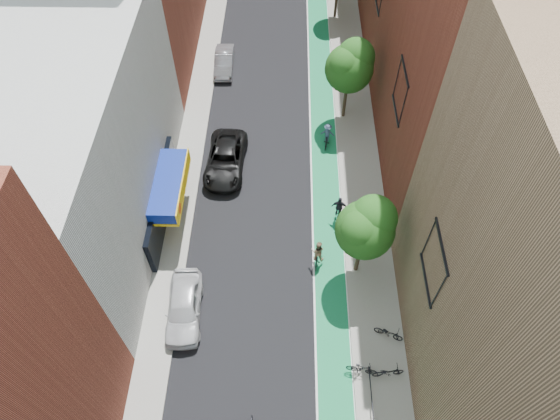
# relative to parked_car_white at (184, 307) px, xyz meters

# --- Properties ---
(bike_lane) EXTENTS (2.00, 68.00, 0.01)m
(bike_lane) POSITION_rel_parked_car_white_xyz_m (8.58, 19.13, -0.82)
(bike_lane) COLOR #15793E
(bike_lane) RESTS_ON ground
(sidewalk_left) EXTENTS (2.00, 68.00, 0.15)m
(sidewalk_left) POSITION_rel_parked_car_white_xyz_m (-1.42, 19.13, -0.75)
(sidewalk_left) COLOR gray
(sidewalk_left) RESTS_ON ground
(sidewalk_right) EXTENTS (3.00, 68.00, 0.15)m
(sidewalk_right) POSITION_rel_parked_car_white_xyz_m (11.08, 19.13, -0.75)
(sidewalk_right) COLOR gray
(sidewalk_right) RESTS_ON ground
(building_left_white) EXTENTS (8.00, 20.00, 12.00)m
(building_left_white) POSITION_rel_parked_car_white_xyz_m (-6.42, 7.13, 5.17)
(building_left_white) COLOR silver
(building_left_white) RESTS_ON ground
(tree_near) EXTENTS (3.40, 3.36, 6.42)m
(tree_near) POSITION_rel_parked_car_white_xyz_m (10.23, 3.15, 3.83)
(tree_near) COLOR #332619
(tree_near) RESTS_ON ground
(tree_mid) EXTENTS (3.55, 3.53, 6.74)m
(tree_mid) POSITION_rel_parked_car_white_xyz_m (10.23, 17.15, 4.06)
(tree_mid) COLOR #332619
(tree_mid) RESTS_ON ground
(parked_car_white) EXTENTS (2.22, 4.97, 1.66)m
(parked_car_white) POSITION_rel_parked_car_white_xyz_m (0.00, 0.00, 0.00)
(parked_car_white) COLOR silver
(parked_car_white) RESTS_ON ground
(parked_car_black) EXTENTS (2.94, 5.92, 1.61)m
(parked_car_black) POSITION_rel_parked_car_white_xyz_m (1.41, 11.59, -0.02)
(parked_car_black) COLOR black
(parked_car_black) RESTS_ON ground
(parked_car_silver) EXTENTS (1.59, 4.38, 1.44)m
(parked_car_silver) POSITION_rel_parked_car_white_xyz_m (0.30, 23.06, -0.11)
(parked_car_silver) COLOR #94959C
(parked_car_silver) RESTS_ON ground
(cyclist_lane_near) EXTENTS (0.92, 1.64, 2.06)m
(cyclist_lane_near) POSITION_rel_parked_car_white_xyz_m (7.78, 3.69, 0.06)
(cyclist_lane_near) COLOR black
(cyclist_lane_near) RESTS_ON ground
(cyclist_lane_mid) EXTENTS (1.06, 1.85, 2.07)m
(cyclist_lane_mid) POSITION_rel_parked_car_white_xyz_m (9.28, 7.11, -0.05)
(cyclist_lane_mid) COLOR black
(cyclist_lane_mid) RESTS_ON ground
(cyclist_lane_far) EXTENTS (1.11, 1.71, 1.93)m
(cyclist_lane_far) POSITION_rel_parked_car_white_xyz_m (8.78, 14.07, 0.02)
(cyclist_lane_far) COLOR black
(cyclist_lane_far) RESTS_ON ground
(parked_bike_near) EXTENTS (1.78, 0.81, 0.90)m
(parked_bike_near) POSITION_rel_parked_car_white_xyz_m (11.40, -3.46, -0.23)
(parked_bike_near) COLOR black
(parked_bike_near) RESTS_ON sidewalk_right
(parked_bike_mid) EXTENTS (1.73, 0.76, 1.01)m
(parked_bike_mid) POSITION_rel_parked_car_white_xyz_m (9.98, -3.34, -0.18)
(parked_bike_mid) COLOR black
(parked_bike_mid) RESTS_ON sidewalk_right
(parked_bike_far) EXTENTS (1.77, 1.16, 0.88)m
(parked_bike_far) POSITION_rel_parked_car_white_xyz_m (11.67, -1.24, -0.24)
(parked_bike_far) COLOR black
(parked_bike_far) RESTS_ON sidewalk_right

